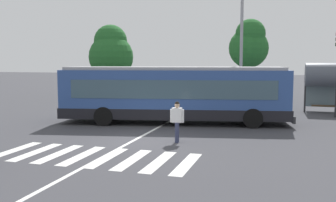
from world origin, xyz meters
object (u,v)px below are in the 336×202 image
at_px(background_tree_right, 249,44).
at_px(background_tree_left, 111,52).
at_px(parked_car_white, 188,94).
at_px(pedestrian_crossing_street, 177,119).
at_px(city_transit_bus, 174,94).
at_px(twin_arm_street_lamp, 242,22).
at_px(parked_car_blue, 259,95).
at_px(parked_car_silver, 221,94).
at_px(parked_car_charcoal, 160,92).

bearing_deg(background_tree_right, background_tree_left, -169.41).
height_order(parked_car_white, background_tree_left, background_tree_left).
relative_size(pedestrian_crossing_street, background_tree_right, 0.24).
xyz_separation_m(city_transit_bus, twin_arm_street_lamp, (2.94, 5.73, 4.33)).
relative_size(twin_arm_street_lamp, background_tree_left, 1.46).
bearing_deg(parked_car_blue, parked_car_silver, -167.71).
bearing_deg(background_tree_right, city_transit_bus, -99.67).
xyz_separation_m(parked_car_white, parked_car_blue, (5.46, 0.66, 0.00)).
height_order(pedestrian_crossing_street, parked_car_silver, pedestrian_crossing_street).
relative_size(pedestrian_crossing_street, parked_car_charcoal, 0.37).
bearing_deg(parked_car_blue, city_transit_bus, -110.14).
bearing_deg(twin_arm_street_lamp, city_transit_bus, -117.13).
bearing_deg(parked_car_blue, background_tree_left, 169.63).
distance_m(parked_car_white, background_tree_right, 8.03).
bearing_deg(pedestrian_crossing_street, city_transit_bus, 107.15).
bearing_deg(twin_arm_street_lamp, parked_car_silver, 114.64).
height_order(background_tree_left, background_tree_right, background_tree_right).
bearing_deg(pedestrian_crossing_street, parked_car_silver, 91.67).
bearing_deg(background_tree_left, background_tree_right, 10.59).
height_order(city_transit_bus, parked_car_silver, city_transit_bus).
bearing_deg(background_tree_right, pedestrian_crossing_street, -93.31).
relative_size(city_transit_bus, parked_car_silver, 2.76).
bearing_deg(parked_car_white, background_tree_right, 52.43).
xyz_separation_m(pedestrian_crossing_street, twin_arm_street_lamp, (1.48, 10.45, 4.95)).
relative_size(parked_car_white, twin_arm_street_lamp, 0.47).
height_order(city_transit_bus, parked_car_white, city_transit_bus).
bearing_deg(parked_car_silver, pedestrian_crossing_street, -88.33).
distance_m(pedestrian_crossing_street, parked_car_silver, 14.62).
bearing_deg(pedestrian_crossing_street, parked_car_charcoal, 110.40).
bearing_deg(parked_car_white, twin_arm_street_lamp, -42.22).
bearing_deg(parked_car_silver, parked_car_charcoal, 174.06).
distance_m(parked_car_charcoal, parked_car_silver, 5.23).
xyz_separation_m(city_transit_bus, background_tree_left, (-9.81, 13.01, 2.56)).
bearing_deg(city_transit_bus, parked_car_charcoal, 111.82).
distance_m(pedestrian_crossing_street, parked_car_white, 14.89).
xyz_separation_m(pedestrian_crossing_street, parked_car_silver, (-0.43, 14.61, -0.20)).
height_order(city_transit_bus, pedestrian_crossing_street, city_transit_bus).
xyz_separation_m(parked_car_blue, twin_arm_street_lamp, (-0.92, -4.78, 5.16)).
height_order(parked_car_charcoal, parked_car_white, same).
height_order(city_transit_bus, parked_car_blue, city_transit_bus).
relative_size(pedestrian_crossing_street, parked_car_silver, 0.38).
xyz_separation_m(pedestrian_crossing_street, background_tree_right, (1.16, 20.05, 3.88)).
height_order(twin_arm_street_lamp, background_tree_right, twin_arm_street_lamp).
height_order(pedestrian_crossing_street, parked_car_white, pedestrian_crossing_street).
bearing_deg(city_transit_bus, parked_car_white, 99.25).
xyz_separation_m(parked_car_charcoal, background_tree_right, (6.79, 4.90, 4.08)).
distance_m(parked_car_silver, background_tree_left, 11.78).
height_order(twin_arm_street_lamp, background_tree_left, twin_arm_street_lamp).
height_order(city_transit_bus, background_tree_left, background_tree_left).
bearing_deg(background_tree_left, parked_car_blue, -10.37).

